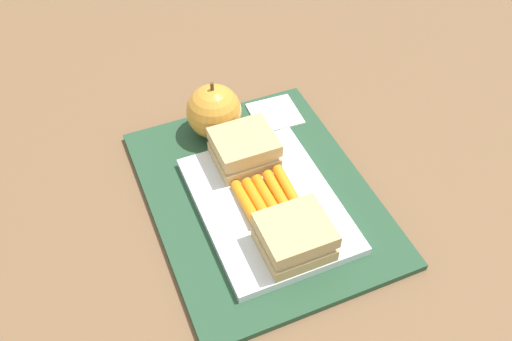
# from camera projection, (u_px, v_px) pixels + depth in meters

# --- Properties ---
(ground_plane) EXTENTS (2.40, 2.40, 0.00)m
(ground_plane) POSITION_uv_depth(u_px,v_px,m) (260.00, 198.00, 0.73)
(ground_plane) COLOR brown
(lunchbag_mat) EXTENTS (0.36, 0.28, 0.01)m
(lunchbag_mat) POSITION_uv_depth(u_px,v_px,m) (260.00, 196.00, 0.73)
(lunchbag_mat) COLOR #284C33
(lunchbag_mat) RESTS_ON ground_plane
(food_tray) EXTENTS (0.23, 0.17, 0.01)m
(food_tray) POSITION_uv_depth(u_px,v_px,m) (267.00, 204.00, 0.71)
(food_tray) COLOR white
(food_tray) RESTS_ON lunchbag_mat
(sandwich_half_left) EXTENTS (0.07, 0.08, 0.04)m
(sandwich_half_left) POSITION_uv_depth(u_px,v_px,m) (295.00, 237.00, 0.64)
(sandwich_half_left) COLOR tan
(sandwich_half_left) RESTS_ON food_tray
(sandwich_half_right) EXTENTS (0.07, 0.08, 0.04)m
(sandwich_half_right) POSITION_uv_depth(u_px,v_px,m) (244.00, 149.00, 0.74)
(sandwich_half_right) COLOR tan
(sandwich_half_right) RESTS_ON food_tray
(carrot_sticks_bundle) EXTENTS (0.08, 0.07, 0.02)m
(carrot_sticks_bundle) POSITION_uv_depth(u_px,v_px,m) (268.00, 197.00, 0.70)
(carrot_sticks_bundle) COLOR orange
(carrot_sticks_bundle) RESTS_ON food_tray
(apple) EXTENTS (0.08, 0.08, 0.09)m
(apple) POSITION_uv_depth(u_px,v_px,m) (214.00, 111.00, 0.78)
(apple) COLOR gold
(apple) RESTS_ON lunchbag_mat
(paper_napkin) EXTENTS (0.07, 0.07, 0.00)m
(paper_napkin) POSITION_uv_depth(u_px,v_px,m) (275.00, 114.00, 0.83)
(paper_napkin) COLOR white
(paper_napkin) RESTS_ON lunchbag_mat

